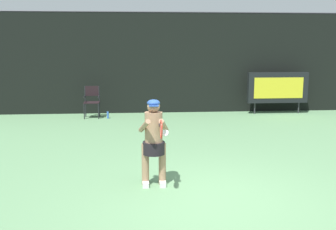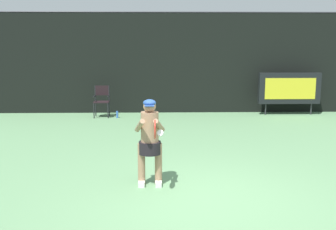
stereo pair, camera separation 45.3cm
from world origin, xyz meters
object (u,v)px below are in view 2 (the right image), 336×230
Objects in this scene: water_bottle at (117,114)px; tennis_player at (150,138)px; scoreboard at (289,88)px; tennis_racket at (155,129)px; umpire_chair at (102,99)px.

water_bottle is 0.17× the size of tennis_player.
scoreboard is 6.17m from water_bottle.
water_bottle is 7.37m from tennis_racket.
tennis_player reaches higher than tennis_racket.
umpire_chair is at bearing 88.59° from tennis_racket.
water_bottle is at bearing 100.70° from tennis_player.
tennis_player is at bearing 84.94° from tennis_racket.
tennis_racket is at bearing -79.23° from tennis_player.
umpire_chair is at bearing -177.48° from scoreboard.
tennis_player reaches higher than scoreboard.
tennis_player is 2.55× the size of tennis_racket.
scoreboard is 1.43× the size of tennis_player.
water_bottle is 6.83m from tennis_player.
scoreboard is 9.03m from tennis_racket.
water_bottle is 0.44× the size of tennis_racket.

